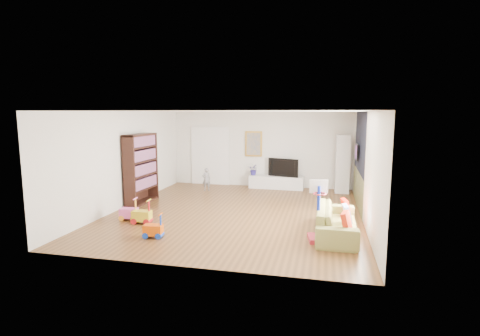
% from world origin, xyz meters
% --- Properties ---
extents(floor, '(6.50, 7.50, 0.00)m').
position_xyz_m(floor, '(0.00, 0.00, 0.00)').
color(floor, brown).
rests_on(floor, ground).
extents(ceiling, '(6.50, 7.50, 0.00)m').
position_xyz_m(ceiling, '(0.00, 0.00, 2.70)').
color(ceiling, white).
rests_on(ceiling, ground).
extents(wall_back, '(6.50, 0.00, 2.70)m').
position_xyz_m(wall_back, '(0.00, 3.75, 1.35)').
color(wall_back, silver).
rests_on(wall_back, ground).
extents(wall_front, '(6.50, 0.00, 2.70)m').
position_xyz_m(wall_front, '(0.00, -3.75, 1.35)').
color(wall_front, white).
rests_on(wall_front, ground).
extents(wall_left, '(0.00, 7.50, 2.70)m').
position_xyz_m(wall_left, '(-3.25, 0.00, 1.35)').
color(wall_left, silver).
rests_on(wall_left, ground).
extents(wall_right, '(0.00, 7.50, 2.70)m').
position_xyz_m(wall_right, '(3.25, 0.00, 1.35)').
color(wall_right, white).
rests_on(wall_right, ground).
extents(navy_accent, '(0.01, 3.20, 1.70)m').
position_xyz_m(navy_accent, '(3.23, 1.40, 1.85)').
color(navy_accent, black).
rests_on(navy_accent, wall_right).
extents(olive_wainscot, '(0.01, 3.20, 1.00)m').
position_xyz_m(olive_wainscot, '(3.23, 1.40, 0.50)').
color(olive_wainscot, brown).
rests_on(olive_wainscot, wall_right).
extents(doorway, '(1.45, 0.06, 2.10)m').
position_xyz_m(doorway, '(-1.90, 3.71, 1.05)').
color(doorway, white).
rests_on(doorway, ground).
extents(painting_back, '(0.62, 0.06, 0.92)m').
position_xyz_m(painting_back, '(-0.25, 3.71, 1.55)').
color(painting_back, gold).
rests_on(painting_back, wall_back).
extents(artwork_right, '(0.04, 0.56, 0.46)m').
position_xyz_m(artwork_right, '(3.17, 1.60, 1.55)').
color(artwork_right, '#7F3F8C').
rests_on(artwork_right, wall_right).
extents(media_console, '(1.94, 0.55, 0.45)m').
position_xyz_m(media_console, '(0.63, 3.43, 0.22)').
color(media_console, silver).
rests_on(media_console, ground).
extents(tall_cabinet, '(0.47, 0.47, 1.95)m').
position_xyz_m(tall_cabinet, '(2.87, 3.23, 0.97)').
color(tall_cabinet, silver).
rests_on(tall_cabinet, ground).
extents(bookshelf, '(0.41, 1.42, 2.06)m').
position_xyz_m(bookshelf, '(-2.99, 0.40, 1.03)').
color(bookshelf, black).
rests_on(bookshelf, ground).
extents(sofa, '(0.88, 2.17, 0.63)m').
position_xyz_m(sofa, '(2.58, -1.37, 0.32)').
color(sofa, olive).
rests_on(sofa, ground).
extents(basketball_hoop, '(0.52, 0.60, 1.27)m').
position_xyz_m(basketball_hoop, '(2.21, -1.85, 0.64)').
color(basketball_hoop, '#AB2134').
rests_on(basketball_hoop, ground).
extents(ride_on_yellow, '(0.46, 0.31, 0.59)m').
position_xyz_m(ride_on_yellow, '(-2.00, -1.53, 0.30)').
color(ride_on_yellow, gold).
rests_on(ride_on_yellow, ground).
extents(ride_on_orange, '(0.42, 0.29, 0.53)m').
position_xyz_m(ride_on_orange, '(-1.27, -2.44, 0.27)').
color(ride_on_orange, '#D45005').
rests_on(ride_on_orange, ground).
extents(ride_on_pink, '(0.45, 0.31, 0.57)m').
position_xyz_m(ride_on_pink, '(-2.45, -1.35, 0.28)').
color(ride_on_pink, '#F262BE').
rests_on(ride_on_pink, ground).
extents(child, '(0.34, 0.32, 0.79)m').
position_xyz_m(child, '(-1.67, 2.52, 0.39)').
color(child, gray).
rests_on(child, ground).
extents(tv, '(1.11, 0.46, 0.64)m').
position_xyz_m(tv, '(0.91, 3.45, 0.77)').
color(tv, black).
rests_on(tv, media_console).
extents(vase_plant, '(0.42, 0.38, 0.40)m').
position_xyz_m(vase_plant, '(-0.19, 3.46, 0.65)').
color(vase_plant, navy).
rests_on(vase_plant, media_console).
extents(pillow_left, '(0.19, 0.41, 0.40)m').
position_xyz_m(pillow_left, '(2.75, -2.03, 0.50)').
color(pillow_left, red).
rests_on(pillow_left, sofa).
extents(pillow_center, '(0.14, 0.39, 0.38)m').
position_xyz_m(pillow_center, '(2.79, -1.38, 0.50)').
color(pillow_center, silver).
rests_on(pillow_center, sofa).
extents(pillow_right, '(0.17, 0.37, 0.36)m').
position_xyz_m(pillow_right, '(2.79, -0.77, 0.50)').
color(pillow_right, '#CB0F00').
rests_on(pillow_right, sofa).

